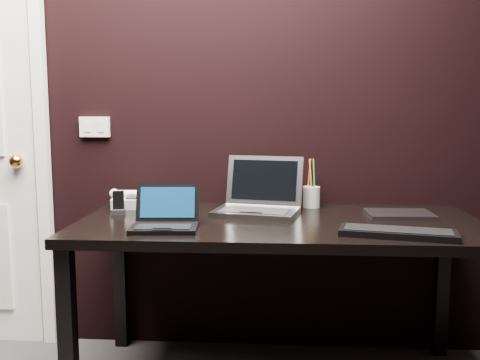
# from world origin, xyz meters

# --- Properties ---
(wall_back) EXTENTS (4.00, 0.00, 4.00)m
(wall_back) POSITION_xyz_m (0.00, 1.80, 1.30)
(wall_back) COLOR black
(wall_back) RESTS_ON ground
(wall_switch) EXTENTS (0.15, 0.02, 0.10)m
(wall_switch) POSITION_xyz_m (-0.62, 1.79, 1.12)
(wall_switch) COLOR silver
(wall_switch) RESTS_ON wall_back
(desk) EXTENTS (1.70, 0.80, 0.74)m
(desk) POSITION_xyz_m (0.30, 1.40, 0.66)
(desk) COLOR black
(desk) RESTS_ON ground
(netbook) EXTENTS (0.27, 0.25, 0.16)m
(netbook) POSITION_xyz_m (-0.15, 1.21, 0.77)
(netbook) COLOR black
(netbook) RESTS_ON desk
(silver_laptop) EXTENTS (0.42, 0.39, 0.25)m
(silver_laptop) POSITION_xyz_m (0.21, 1.54, 0.79)
(silver_laptop) COLOR #9A9A9F
(silver_laptop) RESTS_ON desk
(ext_keyboard) EXTENTS (0.44, 0.23, 0.03)m
(ext_keyboard) POSITION_xyz_m (0.74, 1.14, 0.75)
(ext_keyboard) COLOR black
(ext_keyboard) RESTS_ON desk
(closed_laptop) EXTENTS (0.29, 0.21, 0.02)m
(closed_laptop) POSITION_xyz_m (0.83, 1.51, 0.75)
(closed_laptop) COLOR #9E9DA3
(closed_laptop) RESTS_ON desk
(desk_phone) EXTENTS (0.20, 0.16, 0.10)m
(desk_phone) POSITION_xyz_m (-0.41, 1.65, 0.78)
(desk_phone) COLOR silver
(desk_phone) RESTS_ON desk
(mobile_phone) EXTENTS (0.07, 0.06, 0.10)m
(mobile_phone) POSITION_xyz_m (-0.42, 1.49, 0.78)
(mobile_phone) COLOR black
(mobile_phone) RESTS_ON desk
(pen_cup) EXTENTS (0.09, 0.09, 0.23)m
(pen_cup) POSITION_xyz_m (0.46, 1.71, 0.79)
(pen_cup) COLOR silver
(pen_cup) RESTS_ON desk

